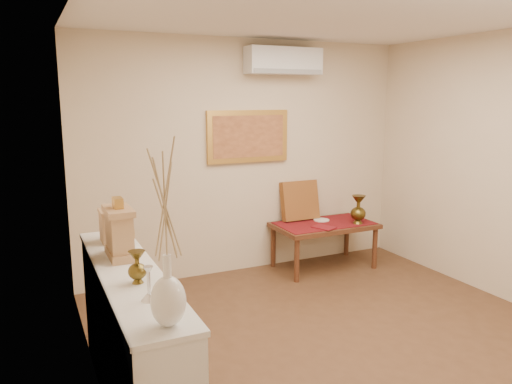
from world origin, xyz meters
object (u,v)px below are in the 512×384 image
wooden_chest (112,226)px  low_table (324,229)px  display_ledge (131,342)px  brass_urn_tall (358,206)px  white_vase (166,235)px  mantel_clock (120,232)px

wooden_chest → low_table: (2.66, 1.20, -0.62)m
display_ledge → wooden_chest: size_ratio=8.28×
brass_urn_tall → low_table: size_ratio=0.35×
white_vase → low_table: 3.94m
wooden_chest → white_vase: bearing=-89.6°
brass_urn_tall → low_table: bearing=151.9°
brass_urn_tall → wooden_chest: size_ratio=1.71×
brass_urn_tall → low_table: brass_urn_tall is taller
display_ledge → mantel_clock: (0.01, 0.28, 0.66)m
wooden_chest → brass_urn_tall: bearing=18.6°
display_ledge → wooden_chest: (0.02, 0.68, 0.61)m
display_ledge → brass_urn_tall: bearing=29.2°
white_vase → low_table: white_vase is taller
display_ledge → mantel_clock: 0.72m
display_ledge → wooden_chest: bearing=88.7°
mantel_clock → white_vase: bearing=-89.1°
white_vase → display_ledge: (-0.03, 0.88, -0.94)m
low_table → wooden_chest: bearing=-155.7°
white_vase → mantel_clock: (-0.02, 1.16, -0.27)m
mantel_clock → wooden_chest: 0.40m
white_vase → mantel_clock: size_ratio=2.18×
white_vase → display_ledge: size_ratio=0.44×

